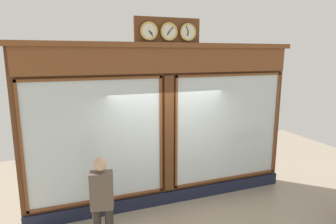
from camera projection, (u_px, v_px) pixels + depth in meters
The scene contains 2 objects.
shop_facade at pixel (166, 125), 6.26m from camera, with size 6.01×0.42×4.00m.
pedestrian at pixel (102, 202), 4.68m from camera, with size 0.40×0.30×1.69m.
Camera 1 is at (2.09, 5.59, 3.27)m, focal length 30.89 mm.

